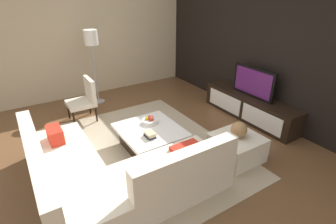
{
  "coord_description": "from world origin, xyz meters",
  "views": [
    {
      "loc": [
        3.24,
        -1.65,
        2.53
      ],
      "look_at": [
        -0.14,
        0.48,
        0.58
      ],
      "focal_mm": 27.85,
      "sensor_mm": 36.0,
      "label": 1
    }
  ],
  "objects": [
    {
      "name": "media_console",
      "position": [
        0.0,
        2.4,
        0.25
      ],
      "size": [
        2.16,
        0.5,
        0.5
      ],
      "color": "black",
      "rests_on": "ground"
    },
    {
      "name": "fruit_bowl",
      "position": [
        -0.28,
        0.2,
        0.43
      ],
      "size": [
        0.28,
        0.28,
        0.14
      ],
      "color": "silver",
      "rests_on": "coffee_table"
    },
    {
      "name": "side_wall_left",
      "position": [
        -3.2,
        0.2,
        1.4
      ],
      "size": [
        0.12,
        5.2,
        2.8
      ],
      "primitive_type": "cube",
      "color": "beige",
      "rests_on": "ground"
    },
    {
      "name": "area_rug",
      "position": [
        -0.1,
        0.0,
        0.01
      ],
      "size": [
        3.43,
        2.63,
        0.01
      ],
      "primitive_type": "cube",
      "color": "tan",
      "rests_on": "ground"
    },
    {
      "name": "ottoman",
      "position": [
        0.88,
        1.13,
        0.2
      ],
      "size": [
        0.7,
        0.7,
        0.4
      ],
      "primitive_type": "cube",
      "color": "beige",
      "rests_on": "ground"
    },
    {
      "name": "television",
      "position": [
        0.0,
        2.4,
        0.8
      ],
      "size": [
        0.98,
        0.06,
        0.59
      ],
      "color": "black",
      "rests_on": "media_console"
    },
    {
      "name": "ground_plane",
      "position": [
        0.0,
        0.0,
        0.0
      ],
      "size": [
        14.0,
        14.0,
        0.0
      ],
      "primitive_type": "plane",
      "color": "brown"
    },
    {
      "name": "decorative_ball",
      "position": [
        0.88,
        1.13,
        0.53
      ],
      "size": [
        0.25,
        0.25,
        0.25
      ],
      "primitive_type": "sphere",
      "color": "#997247",
      "rests_on": "ottoman"
    },
    {
      "name": "floor_lamp",
      "position": [
        -2.5,
        0.0,
        1.4
      ],
      "size": [
        0.3,
        0.3,
        1.68
      ],
      "color": "#A5A5AA",
      "rests_on": "ground"
    },
    {
      "name": "feature_wall_back",
      "position": [
        0.0,
        2.7,
        1.4
      ],
      "size": [
        6.4,
        0.12,
        2.8
      ],
      "primitive_type": "cube",
      "color": "black",
      "rests_on": "ground"
    },
    {
      "name": "accent_chair_near",
      "position": [
        -1.76,
        -0.49,
        0.49
      ],
      "size": [
        0.53,
        0.52,
        0.87
      ],
      "rotation": [
        0.0,
        0.0,
        0.2
      ],
      "color": "black",
      "rests_on": "ground"
    },
    {
      "name": "coffee_table",
      "position": [
        -0.1,
        0.1,
        0.2
      ],
      "size": [
        1.07,
        0.97,
        0.38
      ],
      "color": "black",
      "rests_on": "ground"
    },
    {
      "name": "book_stack",
      "position": [
        0.12,
        -0.02,
        0.42
      ],
      "size": [
        0.2,
        0.14,
        0.09
      ],
      "color": "#1E232D",
      "rests_on": "coffee_table"
    },
    {
      "name": "sectional_couch",
      "position": [
        0.5,
        -0.87,
        0.28
      ],
      "size": [
        2.29,
        2.32,
        0.81
      ],
      "color": "beige",
      "rests_on": "ground"
    }
  ]
}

